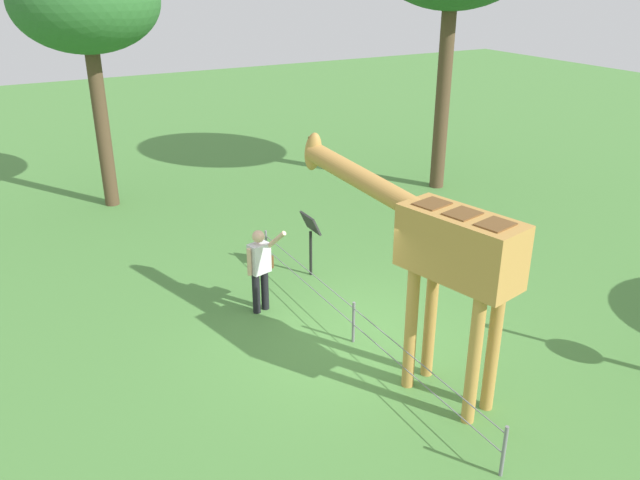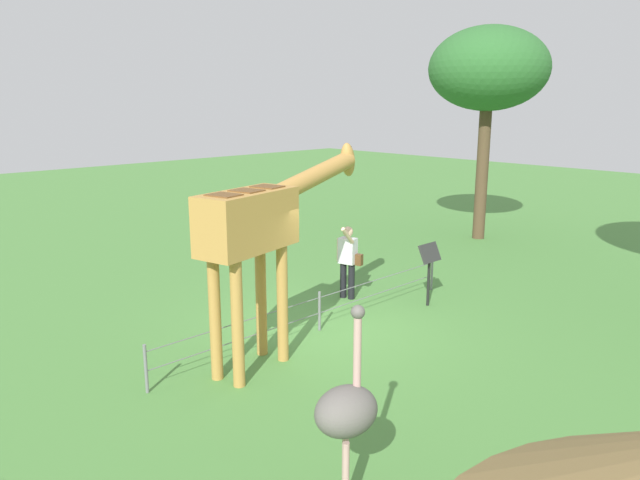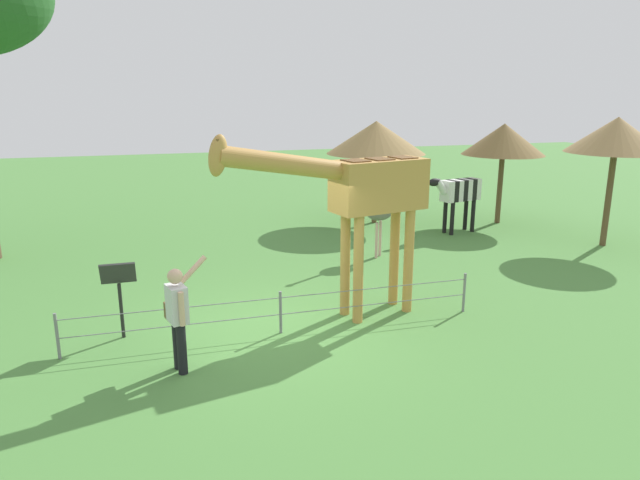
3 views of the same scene
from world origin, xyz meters
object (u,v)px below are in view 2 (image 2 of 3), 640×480
(visitor, at_px, (348,258))
(info_sign, at_px, (429,261))
(giraffe, at_px, (262,225))
(tree_northeast, at_px, (488,70))
(ostrich, at_px, (347,411))

(visitor, xyz_separation_m, info_sign, (0.87, -1.48, 0.05))
(giraffe, height_order, tree_northeast, tree_northeast)
(visitor, distance_m, ostrich, 6.92)
(tree_northeast, relative_size, info_sign, 4.75)
(visitor, bearing_deg, ostrich, -136.67)
(giraffe, distance_m, visitor, 3.77)
(ostrich, relative_size, info_sign, 1.70)
(visitor, distance_m, info_sign, 1.71)
(giraffe, bearing_deg, visitor, 20.89)
(ostrich, bearing_deg, giraffe, 63.38)
(tree_northeast, height_order, info_sign, tree_northeast)
(visitor, distance_m, tree_northeast, 8.27)
(visitor, bearing_deg, giraffe, -159.11)
(info_sign, bearing_deg, ostrich, -151.01)
(tree_northeast, bearing_deg, info_sign, -157.08)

